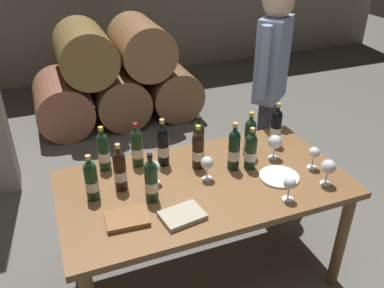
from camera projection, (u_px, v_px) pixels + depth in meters
The scene contains 25 objects.
ground_plane at pixel (203, 272), 2.76m from camera, with size 14.00×14.00×0.00m, color #66635E.
barrel_stack at pixel (116, 77), 4.61m from camera, with size 1.86×0.90×1.15m.
dining_table at pixel (204, 194), 2.43m from camera, with size 1.70×0.90×0.76m.
wine_bottle_0 at pixel (104, 151), 2.44m from camera, with size 0.07×0.07×0.29m.
wine_bottle_1 at pixel (151, 181), 2.17m from camera, with size 0.07×0.07×0.30m.
wine_bottle_2 at pixel (199, 140), 2.57m from camera, with size 0.07×0.07×0.29m.
wine_bottle_3 at pixel (251, 151), 2.46m from camera, with size 0.07×0.07×0.28m.
wine_bottle_4 at pixel (198, 150), 2.46m from camera, with size 0.07×0.07×0.29m.
wine_bottle_5 at pixel (250, 137), 2.59m from camera, with size 0.07×0.07×0.31m.
wine_bottle_6 at pixel (234, 149), 2.44m from camera, with size 0.07×0.07×0.32m.
wine_bottle_7 at pixel (120, 170), 2.26m from camera, with size 0.07×0.07×0.30m.
wine_bottle_8 at pixel (137, 147), 2.48m from camera, with size 0.07×0.07×0.29m.
wine_bottle_9 at pixel (276, 127), 2.72m from camera, with size 0.07×0.07×0.30m.
wine_bottle_10 at pixel (91, 180), 2.19m from camera, with size 0.07×0.07×0.28m.
wine_bottle_11 at pixel (163, 146), 2.49m from camera, with size 0.07×0.07×0.32m.
wine_glass_0 at pixel (207, 164), 2.36m from camera, with size 0.08×0.08×0.15m.
wine_glass_1 at pixel (275, 142), 2.56m from camera, with size 0.09×0.09×0.16m.
wine_glass_2 at pixel (290, 184), 2.19m from camera, with size 0.07×0.07×0.14m.
wine_glass_3 at pixel (328, 167), 2.31m from camera, with size 0.09×0.09×0.16m.
wine_glass_4 at pixel (154, 168), 2.32m from camera, with size 0.07×0.07×0.15m.
wine_glass_5 at pixel (314, 154), 2.47m from camera, with size 0.07×0.07×0.15m.
tasting_notebook at pixel (127, 219), 2.07m from camera, with size 0.22×0.16×0.03m, color #936038.
leather_ledger at pixel (182, 215), 2.10m from camera, with size 0.22×0.16×0.03m, color #B2A893.
serving_plate at pixel (279, 177), 2.42m from camera, with size 0.24×0.24×0.01m, color white.
sommelier_presenting at pixel (271, 76), 3.13m from camera, with size 0.39×0.35×1.72m.
Camera 1 is at (-0.78, -1.80, 2.14)m, focal length 37.60 mm.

